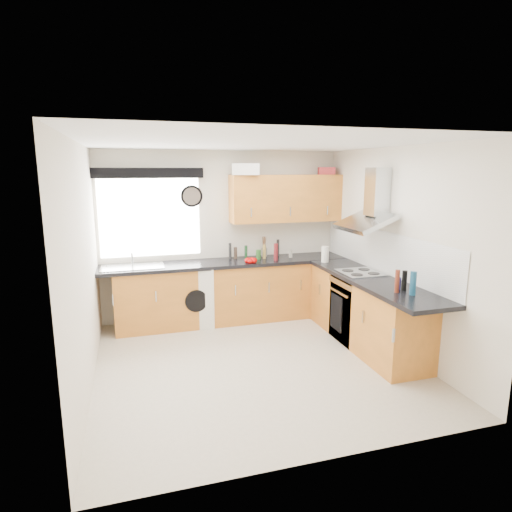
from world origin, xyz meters
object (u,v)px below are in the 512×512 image
object	(u,v)px
upper_cabinets	(286,198)
washing_machine	(193,295)
oven	(359,309)
extractor_hood	(371,206)

from	to	relation	value
upper_cabinets	washing_machine	size ratio (longest dim) A/B	1.95
oven	washing_machine	distance (m)	2.35
oven	upper_cabinets	world-z (taller)	upper_cabinets
extractor_hood	washing_machine	size ratio (longest dim) A/B	0.90
extractor_hood	washing_machine	xyz separation A→B (m)	(-2.11, 1.22, -1.34)
oven	extractor_hood	size ratio (longest dim) A/B	1.09
upper_cabinets	washing_machine	distance (m)	2.00
oven	extractor_hood	world-z (taller)	extractor_hood
upper_cabinets	washing_machine	bearing A→B (deg)	-175.75
oven	extractor_hood	xyz separation A→B (m)	(0.10, -0.00, 1.34)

